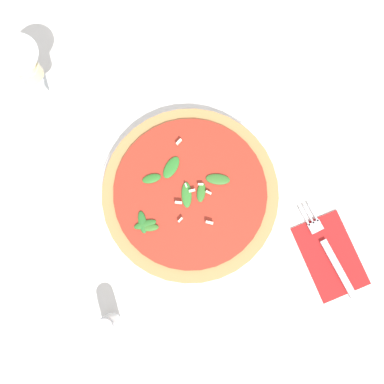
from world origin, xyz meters
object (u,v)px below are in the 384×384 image
(side_plate_white, at_px, (110,1))
(pizza_arugula_main, at_px, (192,193))
(fork, at_px, (331,252))
(wine_glass, at_px, (28,67))
(shaker_pepper, at_px, (110,324))

(side_plate_white, bearing_deg, pizza_arugula_main, -175.96)
(fork, relative_size, side_plate_white, 0.92)
(fork, bearing_deg, wine_glass, 33.33)
(wine_glass, height_order, shaker_pepper, wine_glass)
(fork, height_order, shaker_pepper, shaker_pepper)
(fork, relative_size, shaker_pepper, 2.81)
(pizza_arugula_main, height_order, fork, pizza_arugula_main)
(wine_glass, height_order, side_plate_white, wine_glass)
(fork, height_order, side_plate_white, side_plate_white)
(pizza_arugula_main, distance_m, wine_glass, 0.36)
(pizza_arugula_main, height_order, wine_glass, wine_glass)
(fork, distance_m, shaker_pepper, 0.41)
(side_plate_white, distance_m, shaker_pepper, 0.63)
(shaker_pepper, bearing_deg, side_plate_white, -16.12)
(wine_glass, bearing_deg, pizza_arugula_main, -144.96)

